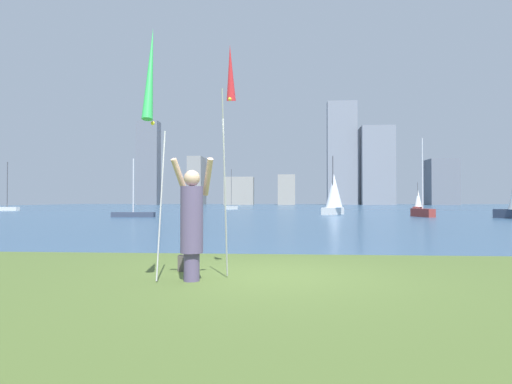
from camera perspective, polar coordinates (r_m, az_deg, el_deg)
The scene contains 18 objects.
ground at distance 58.60m, azimuth 3.95°, elevation -2.25°, with size 120.00×138.00×0.12m.
person at distance 7.15m, azimuth -8.05°, elevation -3.51°, with size 0.70×0.52×1.92m.
kite_flag_left at distance 7.03m, azimuth -13.09°, elevation 13.75°, with size 0.16×1.01×3.82m.
kite_flag_right at distance 7.99m, azimuth -3.26°, elevation 13.85°, with size 0.16×1.14×3.89m.
bag at distance 8.21m, azimuth -8.87°, elevation -8.81°, with size 0.24×0.14×0.28m.
sailboat_0 at distance 58.55m, azimuth -3.12°, elevation -1.91°, with size 1.53×1.91×5.21m.
sailboat_1 at distance 39.17m, azimuth 9.73°, elevation -0.26°, with size 2.16×2.88×4.97m.
sailboat_2 at distance 60.12m, azimuth 19.66°, elevation -0.98°, with size 1.57×1.83×3.43m.
sailboat_3 at distance 33.83m, azimuth -15.16°, elevation -2.57°, with size 3.12×0.61×4.22m.
sailboat_4 at distance 58.85m, azimuth -28.77°, elevation -1.71°, with size 3.13×1.20×5.56m.
sailboat_6 at distance 35.54m, azimuth 20.18°, elevation -2.28°, with size 1.13×2.71×5.80m.
skyline_tower_0 at distance 116.46m, azimuth -13.36°, elevation 3.54°, with size 5.37×3.59×20.69m.
skyline_tower_1 at distance 115.30m, azimuth -7.43°, elevation 1.39°, with size 3.47×7.65×11.95m.
skyline_tower_2 at distance 111.83m, azimuth -2.15°, elevation 0.15°, with size 7.26×3.15×6.84m.
skyline_tower_3 at distance 111.23m, azimuth 3.86°, elevation 0.26°, with size 4.11×7.54×7.23m.
skyline_tower_4 at distance 114.83m, azimuth 10.73°, elevation 4.82°, with size 7.24×3.19×25.56m.
skyline_tower_5 at distance 116.18m, azimuth 14.85°, elevation 3.17°, with size 7.91×7.84×19.13m.
skyline_tower_6 at distance 115.23m, azimuth 22.28°, elevation 1.15°, with size 6.52×6.15×10.72m.
Camera 1 is at (0.39, -7.63, 1.27)m, focal length 31.88 mm.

